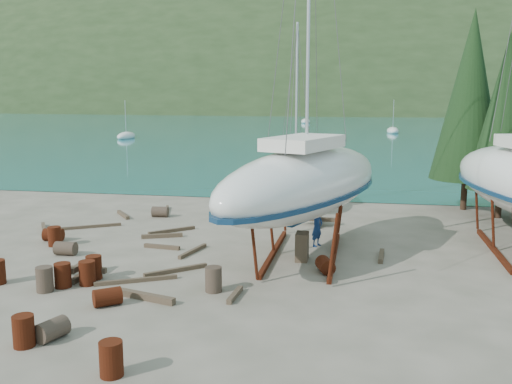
# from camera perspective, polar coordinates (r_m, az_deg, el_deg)

# --- Properties ---
(ground) EXTENTS (600.00, 600.00, 0.00)m
(ground) POSITION_cam_1_polar(r_m,az_deg,el_deg) (22.36, -2.97, -7.82)
(ground) COLOR #595546
(ground) RESTS_ON ground
(bay_water) EXTENTS (700.00, 700.00, 0.00)m
(bay_water) POSITION_cam_1_polar(r_m,az_deg,el_deg) (335.81, 9.90, 8.57)
(bay_water) COLOR #176174
(bay_water) RESTS_ON ground
(far_hill) EXTENTS (800.00, 360.00, 110.00)m
(far_hill) POSITION_cam_1_polar(r_m,az_deg,el_deg) (340.80, 9.92, 8.58)
(far_hill) COLOR #24351A
(far_hill) RESTS_ON ground
(far_house_left) EXTENTS (6.60, 5.60, 5.60)m
(far_house_left) POSITION_cam_1_polar(r_m,az_deg,el_deg) (220.55, -6.58, 8.80)
(far_house_left) COLOR beige
(far_house_left) RESTS_ON ground
(far_house_center) EXTENTS (6.60, 5.60, 5.60)m
(far_house_center) POSITION_cam_1_polar(r_m,az_deg,el_deg) (212.22, 3.92, 8.80)
(far_house_center) COLOR beige
(far_house_center) RESTS_ON ground
(far_house_right) EXTENTS (6.60, 5.60, 5.60)m
(far_house_right) POSITION_cam_1_polar(r_m,az_deg,el_deg) (212.21, 17.60, 8.37)
(far_house_right) COLOR beige
(far_house_right) RESTS_ON ground
(cypress_near_right) EXTENTS (3.60, 3.60, 10.00)m
(cypress_near_right) POSITION_cam_1_polar(r_m,az_deg,el_deg) (33.55, 23.67, 7.34)
(cypress_near_right) COLOR black
(cypress_near_right) RESTS_ON ground
(cypress_back_left) EXTENTS (4.14, 4.14, 11.50)m
(cypress_back_left) POSITION_cam_1_polar(r_m,az_deg,el_deg) (35.20, 20.64, 9.04)
(cypress_back_left) COLOR black
(cypress_back_left) RESTS_ON ground
(moored_boat_left) EXTENTS (2.00, 5.00, 6.05)m
(moored_boat_left) POSITION_cam_1_polar(r_m,az_deg,el_deg) (88.22, -12.85, 5.46)
(moored_boat_left) COLOR silver
(moored_boat_left) RESTS_ON ground
(moored_boat_mid) EXTENTS (2.00, 5.00, 6.05)m
(moored_boat_mid) POSITION_cam_1_polar(r_m,az_deg,el_deg) (101.02, 13.51, 5.96)
(moored_boat_mid) COLOR silver
(moored_boat_mid) RESTS_ON ground
(moored_boat_far) EXTENTS (2.00, 5.00, 6.05)m
(moored_boat_far) POSITION_cam_1_polar(r_m,az_deg,el_deg) (131.51, 4.98, 7.04)
(moored_boat_far) COLOR silver
(moored_boat_far) RESTS_ON ground
(large_sailboat_near) EXTENTS (7.84, 13.02, 19.74)m
(large_sailboat_near) POSITION_cam_1_polar(r_m,az_deg,el_deg) (23.57, 4.87, 1.01)
(large_sailboat_near) COLOR silver
(large_sailboat_near) RESTS_ON ground
(small_sailboat_shore) EXTENTS (3.40, 7.05, 10.83)m
(small_sailboat_shore) POSITION_cam_1_polar(r_m,az_deg,el_deg) (34.15, 3.91, 1.42)
(small_sailboat_shore) COLOR silver
(small_sailboat_shore) RESTS_ON ground
(worker) EXTENTS (0.68, 0.77, 1.78)m
(worker) POSITION_cam_1_polar(r_m,az_deg,el_deg) (25.68, 6.14, -3.47)
(worker) COLOR navy
(worker) RESTS_ON ground
(drum_1) EXTENTS (0.85, 1.02, 0.58)m
(drum_1) POSITION_cam_1_polar(r_m,az_deg,el_deg) (17.29, -19.74, -12.82)
(drum_1) COLOR #2D2823
(drum_1) RESTS_ON ground
(drum_2) EXTENTS (0.94, 0.67, 0.58)m
(drum_2) POSITION_cam_1_polar(r_m,az_deg,el_deg) (28.20, -19.61, -4.05)
(drum_2) COLOR #591C0F
(drum_2) RESTS_ON ground
(drum_3) EXTENTS (0.58, 0.58, 0.88)m
(drum_3) POSITION_cam_1_polar(r_m,az_deg,el_deg) (17.06, -22.22, -12.75)
(drum_3) COLOR #591C0F
(drum_3) RESTS_ON ground
(drum_4) EXTENTS (0.97, 0.73, 0.58)m
(drum_4) POSITION_cam_1_polar(r_m,az_deg,el_deg) (30.76, -2.35, -2.34)
(drum_4) COLOR #591C0F
(drum_4) RESTS_ON ground
(drum_5) EXTENTS (0.58, 0.58, 0.88)m
(drum_5) POSITION_cam_1_polar(r_m,az_deg,el_deg) (19.97, -4.27, -8.70)
(drum_5) COLOR #2D2823
(drum_5) RESTS_ON ground
(drum_6) EXTENTS (0.84, 1.02, 0.58)m
(drum_6) POSITION_cam_1_polar(r_m,az_deg,el_deg) (22.13, 6.94, -7.29)
(drum_6) COLOR #591C0F
(drum_6) RESTS_ON ground
(drum_7) EXTENTS (0.58, 0.58, 0.88)m
(drum_7) POSITION_cam_1_polar(r_m,az_deg,el_deg) (14.80, -14.28, -15.86)
(drum_7) COLOR #591C0F
(drum_7) RESTS_ON ground
(drum_8) EXTENTS (0.58, 0.58, 0.88)m
(drum_8) POSITION_cam_1_polar(r_m,az_deg,el_deg) (27.22, -19.50, -4.20)
(drum_8) COLOR #591C0F
(drum_8) RESTS_ON ground
(drum_9) EXTENTS (0.93, 0.65, 0.58)m
(drum_9) POSITION_cam_1_polar(r_m,az_deg,el_deg) (32.08, -9.57, -1.96)
(drum_9) COLOR #2D2823
(drum_9) RESTS_ON ground
(drum_10) EXTENTS (0.58, 0.58, 0.88)m
(drum_10) POSITION_cam_1_polar(r_m,az_deg,el_deg) (21.46, -18.76, -7.89)
(drum_10) COLOR #591C0F
(drum_10) RESTS_ON ground
(drum_11) EXTENTS (0.63, 0.91, 0.58)m
(drum_11) POSITION_cam_1_polar(r_m,az_deg,el_deg) (30.51, 1.66, -2.44)
(drum_11) COLOR #2D2823
(drum_11) RESTS_ON ground
(drum_12) EXTENTS (1.05, 0.99, 0.58)m
(drum_12) POSITION_cam_1_polar(r_m,az_deg,el_deg) (19.33, -14.63, -10.12)
(drum_12) COLOR #591C0F
(drum_12) RESTS_ON ground
(drum_13) EXTENTS (0.58, 0.58, 0.88)m
(drum_13) POSITION_cam_1_polar(r_m,az_deg,el_deg) (22.05, -15.90, -7.26)
(drum_13) COLOR #591C0F
(drum_13) RESTS_ON ground
(drum_14) EXTENTS (0.58, 0.58, 0.88)m
(drum_14) POSITION_cam_1_polar(r_m,az_deg,el_deg) (21.46, -16.52, -7.77)
(drum_14) COLOR #591C0F
(drum_14) RESTS_ON ground
(drum_15) EXTENTS (0.89, 0.59, 0.58)m
(drum_15) POSITION_cam_1_polar(r_m,az_deg,el_deg) (25.58, -18.50, -5.37)
(drum_15) COLOR #2D2823
(drum_15) RESTS_ON ground
(drum_16) EXTENTS (0.58, 0.58, 0.88)m
(drum_16) POSITION_cam_1_polar(r_m,az_deg,el_deg) (21.22, -20.39, -8.18)
(drum_16) COLOR #2D2823
(drum_16) RESTS_ON ground
(timber_0) EXTENTS (0.82, 2.35, 0.14)m
(timber_0) POSITION_cam_1_polar(r_m,az_deg,el_deg) (33.50, -8.95, -1.83)
(timber_0) COLOR brown
(timber_0) RESTS_ON ground
(timber_1) EXTENTS (0.31, 1.72, 0.19)m
(timber_1) POSITION_cam_1_polar(r_m,az_deg,el_deg) (24.44, 12.42, -6.27)
(timber_1) COLOR brown
(timber_1) RESTS_ON ground
(timber_2) EXTENTS (1.37, 1.66, 0.19)m
(timber_2) POSITION_cam_1_polar(r_m,az_deg,el_deg) (32.66, -13.14, -2.23)
(timber_2) COLOR brown
(timber_2) RESTS_ON ground
(timber_3) EXTENTS (2.70, 1.54, 0.15)m
(timber_3) POSITION_cam_1_polar(r_m,az_deg,el_deg) (21.40, -11.90, -8.64)
(timber_3) COLOR brown
(timber_3) RESTS_ON ground
(timber_4) EXTENTS (1.71, 0.37, 0.17)m
(timber_4) POSITION_cam_1_polar(r_m,az_deg,el_deg) (25.65, -9.39, -5.42)
(timber_4) COLOR brown
(timber_4) RESTS_ON ground
(timber_5) EXTENTS (2.03, 1.84, 0.16)m
(timber_5) POSITION_cam_1_polar(r_m,az_deg,el_deg) (22.29, -8.01, -7.75)
(timber_5) COLOR brown
(timber_5) RESTS_ON ground
(timber_6) EXTENTS (1.59, 0.70, 0.19)m
(timber_6) POSITION_cam_1_polar(r_m,az_deg,el_deg) (32.67, -1.58, -1.96)
(timber_6) COLOR brown
(timber_6) RESTS_ON ground
(timber_7) EXTENTS (0.26, 1.44, 0.17)m
(timber_7) POSITION_cam_1_polar(r_m,az_deg,el_deg) (19.50, -2.12, -10.24)
(timber_7) COLOR brown
(timber_7) RESTS_ON ground
(timber_8) EXTENTS (1.87, 0.91, 0.19)m
(timber_8) POSITION_cam_1_polar(r_m,az_deg,el_deg) (27.54, -9.38, -4.34)
(timber_8) COLOR brown
(timber_8) RESTS_ON ground
(timber_10) EXTENTS (1.92, 1.80, 0.16)m
(timber_10) POSITION_cam_1_polar(r_m,az_deg,el_deg) (28.54, -8.41, -3.83)
(timber_10) COLOR brown
(timber_10) RESTS_ON ground
(timber_11) EXTENTS (0.65, 2.18, 0.15)m
(timber_11) POSITION_cam_1_polar(r_m,az_deg,el_deg) (24.81, -6.35, -5.90)
(timber_11) COLOR brown
(timber_11) RESTS_ON ground
(timber_15) EXTENTS (2.80, 1.80, 0.15)m
(timber_15) POSITION_cam_1_polar(r_m,az_deg,el_deg) (30.30, -16.35, -3.35)
(timber_15) COLOR brown
(timber_15) RESTS_ON ground
(timber_16) EXTENTS (2.43, 0.89, 0.23)m
(timber_16) POSITION_cam_1_polar(r_m,az_deg,el_deg) (19.66, -11.21, -10.18)
(timber_16) COLOR brown
(timber_16) RESTS_ON ground
(timber_17) EXTENTS (1.63, 2.38, 0.16)m
(timber_17) POSITION_cam_1_polar(r_m,az_deg,el_deg) (30.38, -20.43, -3.52)
(timber_17) COLOR brown
(timber_17) RESTS_ON ground
(timber_pile_fore) EXTENTS (1.80, 1.80, 0.60)m
(timber_pile_fore) POSITION_cam_1_polar(r_m,az_deg,el_deg) (22.40, -16.88, -7.42)
(timber_pile_fore) COLOR brown
(timber_pile_fore) RESTS_ON ground
(timber_pile_aft) EXTENTS (1.80, 1.80, 0.60)m
(timber_pile_aft) POSITION_cam_1_polar(r_m,az_deg,el_deg) (29.91, 6.34, -2.73)
(timber_pile_aft) COLOR brown
(timber_pile_aft) RESTS_ON ground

